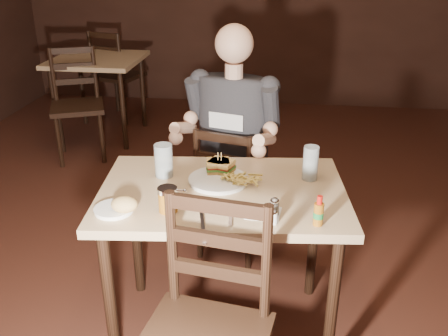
# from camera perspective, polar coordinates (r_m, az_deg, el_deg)

# --- Properties ---
(room_shell) EXTENTS (7.00, 7.00, 7.00)m
(room_shell) POSITION_cam_1_polar(r_m,az_deg,el_deg) (2.29, 6.82, 15.40)
(room_shell) COLOR black
(room_shell) RESTS_ON ground
(main_table) EXTENTS (1.14, 0.82, 0.77)m
(main_table) POSITION_cam_1_polar(r_m,az_deg,el_deg) (2.22, -0.17, -4.64)
(main_table) COLOR tan
(main_table) RESTS_ON ground
(bg_table) EXTENTS (0.80, 0.80, 0.77)m
(bg_table) POSITION_cam_1_polar(r_m,az_deg,el_deg) (4.91, -14.23, 11.11)
(bg_table) COLOR tan
(bg_table) RESTS_ON ground
(chair_far) EXTENTS (0.48, 0.50, 0.83)m
(chair_far) POSITION_cam_1_polar(r_m,az_deg,el_deg) (2.95, 1.11, -2.48)
(chair_far) COLOR black
(chair_far) RESTS_ON ground
(bg_chair_far) EXTENTS (0.56, 0.58, 0.94)m
(bg_chair_far) POSITION_cam_1_polar(r_m,az_deg,el_deg) (5.46, -11.95, 10.35)
(bg_chair_far) COLOR black
(bg_chair_far) RESTS_ON ground
(bg_chair_near) EXTENTS (0.58, 0.60, 0.94)m
(bg_chair_near) POSITION_cam_1_polar(r_m,az_deg,el_deg) (4.47, -16.42, 6.77)
(bg_chair_near) COLOR black
(bg_chair_near) RESTS_ON ground
(diner) EXTENTS (0.64, 0.55, 0.94)m
(diner) POSITION_cam_1_polar(r_m,az_deg,el_deg) (2.73, 0.81, 6.22)
(diner) COLOR #29272C
(diner) RESTS_ON chair_far
(dinner_plate) EXTENTS (0.28, 0.28, 0.01)m
(dinner_plate) POSITION_cam_1_polar(r_m,az_deg,el_deg) (2.23, -0.65, -1.47)
(dinner_plate) COLOR white
(dinner_plate) RESTS_ON main_table
(sandwich_left) EXTENTS (0.13, 0.12, 0.10)m
(sandwich_left) POSITION_cam_1_polar(r_m,az_deg,el_deg) (2.28, -0.31, 0.58)
(sandwich_left) COLOR #D9AA52
(sandwich_left) RESTS_ON dinner_plate
(sandwich_right) EXTENTS (0.12, 0.10, 0.09)m
(sandwich_right) POSITION_cam_1_polar(r_m,az_deg,el_deg) (2.28, -0.69, 0.57)
(sandwich_right) COLOR #D9AA52
(sandwich_right) RESTS_ON dinner_plate
(fries_pile) EXTENTS (0.24, 0.18, 0.04)m
(fries_pile) POSITION_cam_1_polar(r_m,az_deg,el_deg) (2.20, 1.87, -1.16)
(fries_pile) COLOR #E5C65A
(fries_pile) RESTS_ON dinner_plate
(ketchup_dollop) EXTENTS (0.04, 0.04, 0.01)m
(ketchup_dollop) POSITION_cam_1_polar(r_m,az_deg,el_deg) (2.24, 0.75, -1.07)
(ketchup_dollop) COLOR maroon
(ketchup_dollop) RESTS_ON dinner_plate
(glass_left) EXTENTS (0.09, 0.09, 0.15)m
(glass_left) POSITION_cam_1_polar(r_m,az_deg,el_deg) (2.28, -6.91, 0.86)
(glass_left) COLOR silver
(glass_left) RESTS_ON main_table
(glass_right) EXTENTS (0.08, 0.08, 0.16)m
(glass_right) POSITION_cam_1_polar(r_m,az_deg,el_deg) (2.27, 9.86, 0.55)
(glass_right) COLOR silver
(glass_right) RESTS_ON main_table
(hot_sauce) EXTENTS (0.04, 0.04, 0.12)m
(hot_sauce) POSITION_cam_1_polar(r_m,az_deg,el_deg) (1.92, 10.78, -4.80)
(hot_sauce) COLOR #8C5110
(hot_sauce) RESTS_ON main_table
(salt_shaker) EXTENTS (0.03, 0.03, 0.06)m
(salt_shaker) POSITION_cam_1_polar(r_m,az_deg,el_deg) (1.91, 5.67, -5.62)
(salt_shaker) COLOR white
(salt_shaker) RESTS_ON main_table
(pepper_shaker) EXTENTS (0.04, 0.04, 0.07)m
(pepper_shaker) POSITION_cam_1_polar(r_m,az_deg,el_deg) (1.97, 5.77, -4.47)
(pepper_shaker) COLOR #38332D
(pepper_shaker) RESTS_ON main_table
(syrup_dispenser) EXTENTS (0.09, 0.09, 0.10)m
(syrup_dispenser) POSITION_cam_1_polar(r_m,az_deg,el_deg) (1.99, -6.44, -3.59)
(syrup_dispenser) COLOR #8C5110
(syrup_dispenser) RESTS_ON main_table
(napkin) EXTENTS (0.14, 0.14, 0.00)m
(napkin) POSITION_cam_1_polar(r_m,az_deg,el_deg) (1.99, 4.51, -5.16)
(napkin) COLOR white
(napkin) RESTS_ON main_table
(knife) EXTENTS (0.06, 0.22, 0.01)m
(knife) POSITION_cam_1_polar(r_m,az_deg,el_deg) (1.89, -2.42, -6.81)
(knife) COLOR silver
(knife) RESTS_ON napkin
(fork) EXTENTS (0.03, 0.18, 0.01)m
(fork) POSITION_cam_1_polar(r_m,az_deg,el_deg) (1.97, 0.75, -5.36)
(fork) COLOR silver
(fork) RESTS_ON napkin
(side_plate) EXTENTS (0.17, 0.17, 0.01)m
(side_plate) POSITION_cam_1_polar(r_m,az_deg,el_deg) (2.05, -12.46, -4.72)
(side_plate) COLOR white
(side_plate) RESTS_ON main_table
(bread_roll) EXTENTS (0.11, 0.10, 0.06)m
(bread_roll) POSITION_cam_1_polar(r_m,az_deg,el_deg) (2.00, -11.32, -4.10)
(bread_roll) COLOR tan
(bread_roll) RESTS_ON side_plate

